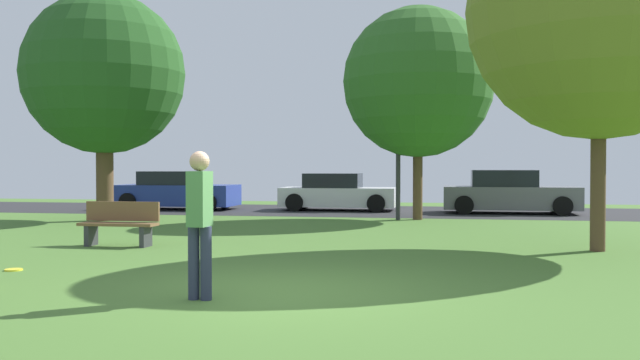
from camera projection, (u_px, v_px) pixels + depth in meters
ground_plane at (280, 293)px, 8.74m from camera, size 44.00×44.00×0.00m
road_strip at (387, 211)px, 24.46m from camera, size 44.00×6.40×0.01m
birch_tree_lone at (104, 74)px, 20.22m from camera, size 4.79×4.79×6.78m
oak_tree_center at (418, 82)px, 20.58m from camera, size 4.57×4.57×6.46m
maple_tree_far at (600, 8)px, 12.92m from camera, size 5.02×5.02×7.15m
person_bystander at (200, 217)px, 8.26m from camera, size 0.30×0.33×1.81m
frisbee_disc at (14, 270)px, 10.59m from camera, size 0.27×0.27×0.03m
parked_car_blue at (176, 192)px, 25.57m from camera, size 4.44×2.08×1.43m
parked_car_white at (337, 193)px, 24.96m from camera, size 4.20×1.98×1.36m
parked_car_grey at (509, 194)px, 23.38m from camera, size 4.52×2.02×1.49m
park_bench at (120, 223)px, 13.85m from camera, size 1.60×0.45×0.90m
street_lamp_post at (398, 146)px, 20.56m from camera, size 0.14×0.14×4.50m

